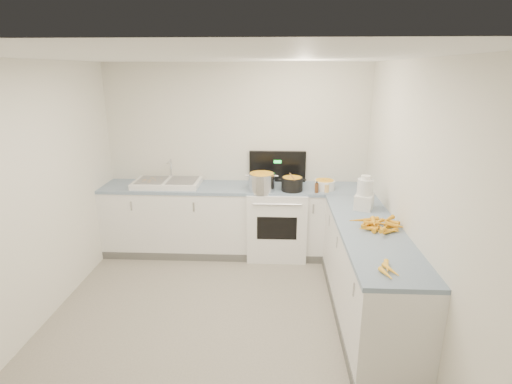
{
  "coord_description": "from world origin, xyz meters",
  "views": [
    {
      "loc": [
        0.51,
        -3.3,
        2.4
      ],
      "look_at": [
        0.3,
        1.1,
        1.05
      ],
      "focal_mm": 28.0,
      "sensor_mm": 36.0,
      "label": 1
    }
  ],
  "objects_px": {
    "black_pot": "(292,185)",
    "food_processor": "(365,195)",
    "stove": "(277,221)",
    "steel_pot": "(262,183)",
    "mixing_bowl": "(324,185)",
    "sink": "(167,183)",
    "extract_bottle": "(317,188)",
    "spice_jar": "(327,188)"
  },
  "relations": [
    {
      "from": "stove",
      "to": "food_processor",
      "type": "bearing_deg",
      "value": -40.17
    },
    {
      "from": "sink",
      "to": "mixing_bowl",
      "type": "height_order",
      "value": "sink"
    },
    {
      "from": "stove",
      "to": "extract_bottle",
      "type": "relative_size",
      "value": 11.25
    },
    {
      "from": "stove",
      "to": "steel_pot",
      "type": "distance_m",
      "value": 0.62
    },
    {
      "from": "stove",
      "to": "steel_pot",
      "type": "xyz_separation_m",
      "value": [
        -0.2,
        -0.16,
        0.57
      ]
    },
    {
      "from": "food_processor",
      "to": "mixing_bowl",
      "type": "bearing_deg",
      "value": 115.4
    },
    {
      "from": "mixing_bowl",
      "to": "food_processor",
      "type": "distance_m",
      "value": 0.81
    },
    {
      "from": "steel_pot",
      "to": "mixing_bowl",
      "type": "height_order",
      "value": "steel_pot"
    },
    {
      "from": "stove",
      "to": "food_processor",
      "type": "height_order",
      "value": "stove"
    },
    {
      "from": "black_pot",
      "to": "extract_bottle",
      "type": "height_order",
      "value": "black_pot"
    },
    {
      "from": "sink",
      "to": "black_pot",
      "type": "xyz_separation_m",
      "value": [
        1.63,
        -0.16,
        0.04
      ]
    },
    {
      "from": "mixing_bowl",
      "to": "food_processor",
      "type": "bearing_deg",
      "value": -64.6
    },
    {
      "from": "stove",
      "to": "steel_pot",
      "type": "bearing_deg",
      "value": -141.81
    },
    {
      "from": "stove",
      "to": "food_processor",
      "type": "xyz_separation_m",
      "value": [
        0.94,
        -0.8,
        0.63
      ]
    },
    {
      "from": "extract_bottle",
      "to": "food_processor",
      "type": "bearing_deg",
      "value": -51.62
    },
    {
      "from": "black_pot",
      "to": "mixing_bowl",
      "type": "relative_size",
      "value": 1.02
    },
    {
      "from": "sink",
      "to": "extract_bottle",
      "type": "xyz_separation_m",
      "value": [
        1.94,
        -0.23,
        0.02
      ]
    },
    {
      "from": "black_pot",
      "to": "food_processor",
      "type": "relative_size",
      "value": 0.71
    },
    {
      "from": "sink",
      "to": "black_pot",
      "type": "bearing_deg",
      "value": -5.52
    },
    {
      "from": "steel_pot",
      "to": "extract_bottle",
      "type": "relative_size",
      "value": 2.74
    },
    {
      "from": "sink",
      "to": "spice_jar",
      "type": "distance_m",
      "value": 2.07
    },
    {
      "from": "black_pot",
      "to": "extract_bottle",
      "type": "relative_size",
      "value": 2.22
    },
    {
      "from": "food_processor",
      "to": "extract_bottle",
      "type": "bearing_deg",
      "value": 128.38
    },
    {
      "from": "steel_pot",
      "to": "spice_jar",
      "type": "distance_m",
      "value": 0.82
    },
    {
      "from": "stove",
      "to": "black_pot",
      "type": "bearing_deg",
      "value": -37.67
    },
    {
      "from": "sink",
      "to": "extract_bottle",
      "type": "distance_m",
      "value": 1.95
    },
    {
      "from": "steel_pot",
      "to": "sink",
      "type": "bearing_deg",
      "value": 172.14
    },
    {
      "from": "steel_pot",
      "to": "food_processor",
      "type": "relative_size",
      "value": 0.88
    },
    {
      "from": "extract_bottle",
      "to": "food_processor",
      "type": "xyz_separation_m",
      "value": [
        0.46,
        -0.58,
        0.1
      ]
    },
    {
      "from": "mixing_bowl",
      "to": "black_pot",
      "type": "bearing_deg",
      "value": -170.02
    },
    {
      "from": "spice_jar",
      "to": "food_processor",
      "type": "xyz_separation_m",
      "value": [
        0.33,
        -0.61,
        0.11
      ]
    },
    {
      "from": "mixing_bowl",
      "to": "extract_bottle",
      "type": "xyz_separation_m",
      "value": [
        -0.11,
        -0.15,
        -0.0
      ]
    },
    {
      "from": "stove",
      "to": "mixing_bowl",
      "type": "distance_m",
      "value": 0.8
    },
    {
      "from": "sink",
      "to": "extract_bottle",
      "type": "relative_size",
      "value": 7.12
    },
    {
      "from": "black_pot",
      "to": "food_processor",
      "type": "xyz_separation_m",
      "value": [
        0.76,
        -0.65,
        0.09
      ]
    },
    {
      "from": "sink",
      "to": "steel_pot",
      "type": "xyz_separation_m",
      "value": [
        1.25,
        -0.17,
        0.06
      ]
    },
    {
      "from": "black_pot",
      "to": "food_processor",
      "type": "distance_m",
      "value": 1.01
    },
    {
      "from": "black_pot",
      "to": "food_processor",
      "type": "bearing_deg",
      "value": -40.75
    },
    {
      "from": "extract_bottle",
      "to": "stove",
      "type": "bearing_deg",
      "value": 155.78
    },
    {
      "from": "black_pot",
      "to": "stove",
      "type": "bearing_deg",
      "value": 142.33
    },
    {
      "from": "steel_pot",
      "to": "black_pot",
      "type": "xyz_separation_m",
      "value": [
        0.38,
        0.01,
        -0.03
      ]
    },
    {
      "from": "mixing_bowl",
      "to": "spice_jar",
      "type": "distance_m",
      "value": 0.12
    }
  ]
}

